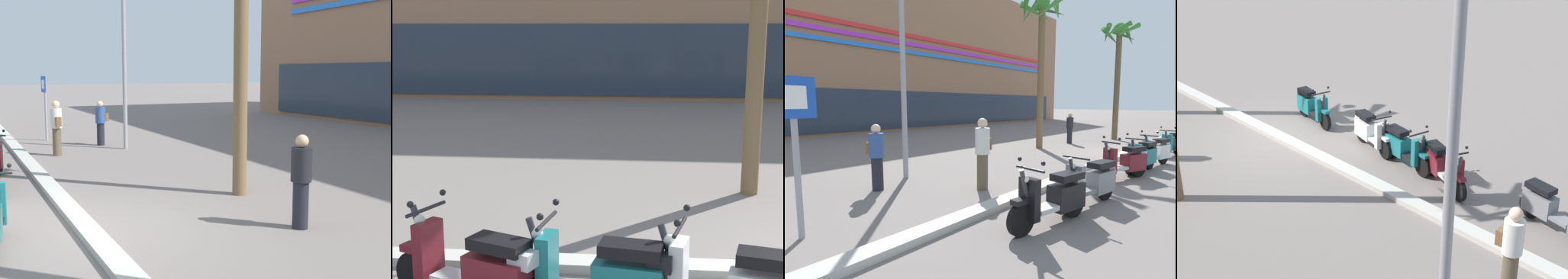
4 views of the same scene
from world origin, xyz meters
TOP-DOWN VIEW (x-y plane):
  - ground_plane at (0.00, 0.00)m, footprint 200.00×200.00m
  - curb_strip at (0.00, 0.11)m, footprint 60.00×0.36m
  - scooter_grey_far_back at (-7.38, -1.22)m, footprint 1.81×0.64m
  - scooter_maroon_last_in_row at (-4.69, -1.08)m, footprint 1.73×0.89m
  - scooter_teal_lead_nearest at (-3.39, -1.19)m, footprint 1.74×0.63m
  - scooter_white_mid_front at (-2.10, -1.29)m, footprint 1.71×0.71m
  - scooter_teal_tail_end at (0.42, -1.34)m, footprint 1.78×0.65m
  - pedestrian_window_shopping at (-8.01, 1.14)m, footprint 0.46×0.34m
  - street_lamp at (-8.52, 3.48)m, footprint 0.36×0.36m

SIDE VIEW (x-z plane):
  - ground_plane at x=0.00m, z-range 0.00..0.00m
  - curb_strip at x=0.00m, z-range 0.00..0.12m
  - scooter_grey_far_back at x=-7.38m, z-range -0.07..0.97m
  - scooter_maroon_last_in_row at x=-4.69m, z-range -0.13..1.05m
  - scooter_white_mid_front at x=-2.10m, z-range -0.12..1.05m
  - scooter_teal_lead_nearest at x=-3.39m, z-range -0.12..1.05m
  - scooter_teal_tail_end at x=0.42m, z-range -0.12..1.05m
  - pedestrian_window_shopping at x=-8.01m, z-range 0.05..1.74m
  - street_lamp at x=-8.52m, z-range 0.73..7.21m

